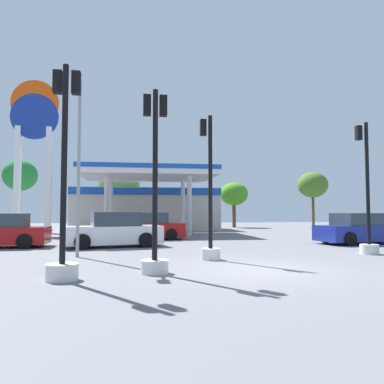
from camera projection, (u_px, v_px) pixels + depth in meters
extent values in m
plane|color=slate|center=(259.00, 270.00, 10.12)|extent=(90.00, 90.00, 0.00)
cube|color=beige|center=(146.00, 209.00, 33.15)|extent=(12.69, 5.76, 3.70)
cube|color=#194CB2|center=(147.00, 191.00, 30.34)|extent=(12.69, 0.12, 0.60)
cube|color=white|center=(148.00, 176.00, 26.71)|extent=(9.34, 6.94, 0.35)
cube|color=#194CB2|center=(148.00, 171.00, 26.73)|extent=(9.44, 7.04, 0.30)
cylinder|color=silver|center=(106.00, 205.00, 24.30)|extent=(0.32, 0.32, 4.10)
cylinder|color=silver|center=(189.00, 206.00, 25.11)|extent=(0.32, 0.32, 4.10)
cylinder|color=silver|center=(111.00, 206.00, 28.07)|extent=(0.32, 0.32, 4.10)
cylinder|color=silver|center=(183.00, 206.00, 28.88)|extent=(0.32, 0.32, 4.10)
cube|color=#4C4C51|center=(148.00, 227.00, 26.51)|extent=(0.90, 0.60, 1.10)
cube|color=white|center=(17.00, 179.00, 27.56)|extent=(0.40, 0.56, 8.17)
cube|color=white|center=(49.00, 180.00, 27.89)|extent=(0.40, 0.56, 8.17)
cylinder|color=navy|center=(35.00, 116.00, 27.99)|extent=(3.54, 0.22, 3.54)
cylinder|color=#EA4C0C|center=(35.00, 103.00, 28.07)|extent=(3.54, 0.22, 3.54)
cube|color=white|center=(35.00, 110.00, 28.08)|extent=(3.26, 0.08, 0.64)
cylinder|color=black|center=(367.00, 236.00, 19.74)|extent=(0.69, 0.33, 0.66)
cylinder|color=black|center=(326.00, 237.00, 18.94)|extent=(0.69, 0.33, 0.66)
cylinder|color=black|center=(350.00, 239.00, 17.25)|extent=(0.69, 0.33, 0.66)
cube|color=navy|center=(359.00, 233.00, 18.51)|extent=(4.56, 2.48, 0.78)
cube|color=#2D3842|center=(356.00, 220.00, 18.50)|extent=(2.29, 1.91, 0.66)
cylinder|color=black|center=(82.00, 242.00, 15.50)|extent=(0.72, 0.38, 0.68)
cylinder|color=black|center=(79.00, 239.00, 17.21)|extent=(0.72, 0.38, 0.68)
cylinder|color=black|center=(146.00, 240.00, 16.50)|extent=(0.72, 0.38, 0.68)
cylinder|color=black|center=(137.00, 237.00, 18.20)|extent=(0.72, 0.38, 0.68)
cube|color=silver|center=(112.00, 235.00, 16.87)|extent=(4.77, 2.81, 0.81)
cube|color=#2D3842|center=(116.00, 219.00, 16.96)|extent=(2.44, 2.09, 0.68)
cube|color=black|center=(62.00, 238.00, 16.07)|extent=(0.52, 1.76, 0.26)
cylinder|color=black|center=(24.00, 241.00, 15.90)|extent=(0.67, 0.26, 0.66)
cylinder|color=black|center=(34.00, 238.00, 17.62)|extent=(0.67, 0.26, 0.66)
cube|color=#2D3842|center=(2.00, 221.00, 16.58)|extent=(2.12, 1.69, 0.66)
cylinder|color=black|center=(123.00, 235.00, 20.36)|extent=(0.67, 0.23, 0.67)
cylinder|color=black|center=(124.00, 233.00, 22.12)|extent=(0.67, 0.23, 0.67)
cylinder|color=black|center=(171.00, 234.00, 20.76)|extent=(0.67, 0.23, 0.67)
cylinder|color=black|center=(169.00, 233.00, 22.53)|extent=(0.67, 0.23, 0.67)
cube|color=#A51111|center=(147.00, 230.00, 21.46)|extent=(4.38, 1.86, 0.79)
cube|color=#2D3842|center=(150.00, 218.00, 21.52)|extent=(2.09, 1.64, 0.67)
cube|color=black|center=(110.00, 232.00, 21.13)|extent=(0.14, 1.74, 0.25)
cylinder|color=silver|center=(62.00, 272.00, 8.57)|extent=(0.75, 0.75, 0.39)
cylinder|color=black|center=(64.00, 163.00, 8.71)|extent=(0.14, 0.14, 4.80)
cube|color=black|center=(58.00, 82.00, 8.95)|extent=(0.21, 0.20, 0.57)
sphere|color=red|center=(59.00, 77.00, 9.08)|extent=(0.15, 0.15, 0.15)
sphere|color=#D89E0C|center=(59.00, 84.00, 9.07)|extent=(0.15, 0.15, 0.15)
sphere|color=green|center=(59.00, 91.00, 9.06)|extent=(0.15, 0.15, 0.15)
cube|color=black|center=(76.00, 83.00, 9.01)|extent=(0.21, 0.20, 0.57)
sphere|color=red|center=(77.00, 78.00, 9.14)|extent=(0.15, 0.15, 0.15)
sphere|color=#D89E0C|center=(77.00, 85.00, 9.13)|extent=(0.15, 0.15, 0.15)
sphere|color=green|center=(77.00, 92.00, 9.12)|extent=(0.15, 0.15, 0.15)
cylinder|color=silver|center=(369.00, 249.00, 13.94)|extent=(0.68, 0.68, 0.37)
cylinder|color=black|center=(368.00, 183.00, 14.08)|extent=(0.14, 0.14, 4.74)
cube|color=black|center=(359.00, 133.00, 14.32)|extent=(0.21, 0.20, 0.57)
sphere|color=red|center=(357.00, 129.00, 14.45)|extent=(0.15, 0.15, 0.15)
sphere|color=#D89E0C|center=(357.00, 134.00, 14.44)|extent=(0.15, 0.15, 0.15)
sphere|color=green|center=(357.00, 138.00, 14.43)|extent=(0.15, 0.15, 0.15)
cylinder|color=silver|center=(211.00, 254.00, 12.32)|extent=(0.65, 0.65, 0.38)
cylinder|color=black|center=(210.00, 181.00, 12.45)|extent=(0.14, 0.14, 4.57)
cube|color=black|center=(203.00, 128.00, 12.68)|extent=(0.21, 0.20, 0.57)
sphere|color=red|center=(203.00, 123.00, 12.81)|extent=(0.15, 0.15, 0.15)
sphere|color=#D89E0C|center=(203.00, 128.00, 12.80)|extent=(0.15, 0.15, 0.15)
sphere|color=green|center=(203.00, 133.00, 12.79)|extent=(0.15, 0.15, 0.15)
cylinder|color=silver|center=(155.00, 267.00, 9.53)|extent=(0.73, 0.73, 0.35)
cylinder|color=black|center=(155.00, 174.00, 9.67)|extent=(0.14, 0.14, 4.55)
cube|color=black|center=(147.00, 105.00, 9.90)|extent=(0.21, 0.20, 0.57)
sphere|color=red|center=(147.00, 100.00, 10.03)|extent=(0.15, 0.15, 0.15)
sphere|color=#D89E0C|center=(147.00, 107.00, 10.02)|extent=(0.15, 0.15, 0.15)
sphere|color=green|center=(147.00, 113.00, 10.01)|extent=(0.15, 0.15, 0.15)
cube|color=black|center=(163.00, 106.00, 9.96)|extent=(0.21, 0.20, 0.57)
sphere|color=red|center=(163.00, 101.00, 10.09)|extent=(0.15, 0.15, 0.15)
sphere|color=#D89E0C|center=(163.00, 107.00, 10.08)|extent=(0.15, 0.15, 0.15)
sphere|color=green|center=(163.00, 114.00, 10.07)|extent=(0.15, 0.15, 0.15)
cylinder|color=brown|center=(19.00, 208.00, 34.85)|extent=(0.31, 0.31, 3.96)
ellipsoid|color=#217A32|center=(20.00, 175.00, 35.02)|extent=(3.20, 3.20, 3.00)
cylinder|color=brown|center=(119.00, 214.00, 35.45)|extent=(0.33, 0.33, 2.89)
ellipsoid|color=#3D6626|center=(119.00, 184.00, 35.61)|extent=(3.91, 3.91, 3.22)
cylinder|color=brown|center=(234.00, 216.00, 38.23)|extent=(0.37, 0.37, 2.41)
ellipsoid|color=#438A20|center=(234.00, 194.00, 38.36)|extent=(2.95, 2.95, 2.43)
cylinder|color=brown|center=(313.00, 211.00, 38.81)|extent=(0.28, 0.28, 3.34)
ellipsoid|color=#466D26|center=(313.00, 185.00, 38.96)|extent=(3.16, 3.16, 2.74)
cylinder|color=gray|center=(79.00, 168.00, 13.19)|extent=(0.12, 0.12, 6.39)
cylinder|color=gray|center=(77.00, 79.00, 12.76)|extent=(0.09, 1.20, 0.09)
cube|color=beige|center=(74.00, 74.00, 12.17)|extent=(0.24, 0.44, 0.16)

